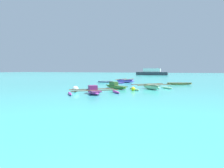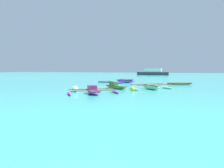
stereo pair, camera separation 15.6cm
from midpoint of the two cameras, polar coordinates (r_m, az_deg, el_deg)
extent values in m
ellipsoid|color=#95A3CA|center=(29.42, -2.00, 0.63)|extent=(2.39, 1.67, 0.28)
cube|color=slate|center=(29.41, -2.00, 0.83)|extent=(2.21, 1.56, 0.08)
ellipsoid|color=#A4E7B4|center=(19.98, 10.88, -0.85)|extent=(2.20, 2.20, 0.47)
cube|color=slate|center=(19.96, 10.89, -0.29)|extent=(2.04, 2.04, 0.08)
cylinder|color=brown|center=(19.47, 11.89, -0.24)|extent=(2.72, 2.72, 0.07)
cylinder|color=brown|center=(20.45, 9.95, 0.00)|extent=(2.72, 2.72, 0.07)
ellipsoid|color=#A4E7B4|center=(21.12, 15.11, -1.03)|extent=(1.43, 1.43, 0.20)
ellipsoid|color=#A4E7B4|center=(18.99, 6.18, -1.47)|extent=(1.43, 1.43, 0.20)
ellipsoid|color=#815AE0|center=(29.81, 3.58, 0.87)|extent=(2.73, 1.06, 0.49)
cube|color=#533E88|center=(29.80, 3.58, 1.26)|extent=(2.52, 1.01, 0.08)
cylinder|color=brown|center=(29.58, 4.66, 1.35)|extent=(0.41, 4.12, 0.07)
cylinder|color=brown|center=(30.03, 2.52, 1.40)|extent=(0.41, 4.12, 0.07)
ellipsoid|color=#815AE0|center=(31.74, 5.00, 0.80)|extent=(1.58, 0.33, 0.20)
ellipsoid|color=#815AE0|center=(27.93, 1.96, 0.35)|extent=(1.58, 0.33, 0.20)
ellipsoid|color=#559A3B|center=(20.39, 0.96, -0.88)|extent=(3.10, 2.43, 0.33)
cube|color=#3B612D|center=(20.38, 0.96, -0.54)|extent=(2.86, 2.26, 0.08)
cube|color=#3B612D|center=(20.71, 0.31, 0.15)|extent=(1.06, 0.96, 0.36)
ellipsoid|color=#BB40A9|center=(16.06, -5.54, -2.28)|extent=(2.18, 2.43, 0.32)
cube|color=#743069|center=(16.05, -5.54, -1.85)|extent=(2.03, 2.26, 0.08)
cube|color=#743069|center=(16.33, -5.78, -0.99)|extent=(0.96, 0.96, 0.35)
cylinder|color=brown|center=(15.50, -5.10, -1.84)|extent=(2.96, 2.43, 0.07)
cylinder|color=brown|center=(16.59, -5.96, -1.45)|extent=(2.96, 2.43, 0.07)
ellipsoid|color=#BB40A9|center=(16.57, 0.83, -2.27)|extent=(1.29, 1.52, 0.20)
ellipsoid|color=#BB40A9|center=(15.78, -12.23, -2.69)|extent=(1.29, 1.52, 0.20)
ellipsoid|color=olive|center=(26.74, 18.52, 0.07)|extent=(3.22, 1.55, 0.29)
cube|color=brown|center=(26.73, 18.52, 0.30)|extent=(2.97, 1.44, 0.08)
sphere|color=yellow|center=(18.31, 5.80, -1.40)|extent=(0.38, 0.38, 0.38)
sphere|color=white|center=(17.55, -10.66, -1.43)|extent=(0.54, 0.54, 0.54)
cube|color=#2D333D|center=(70.50, 11.25, 2.94)|extent=(10.65, 2.34, 1.07)
cube|color=white|center=(70.49, 11.26, 3.89)|extent=(5.86, 1.99, 1.28)
camera|label=1|loc=(0.08, -90.19, -0.01)|focal=32.00mm
camera|label=2|loc=(0.08, 89.81, 0.01)|focal=32.00mm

